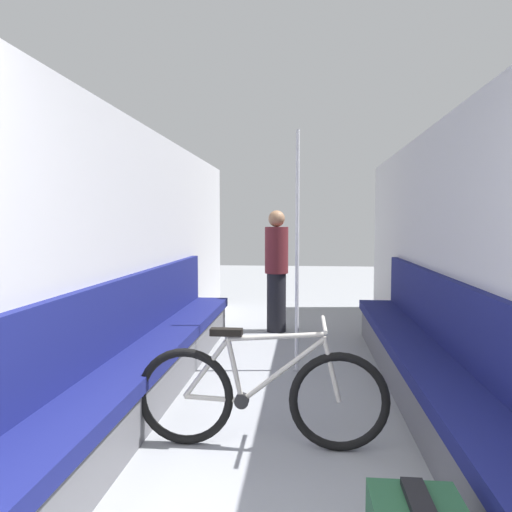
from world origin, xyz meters
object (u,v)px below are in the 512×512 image
(bench_seat_row_right, at_px, (430,369))
(passenger_standing, at_px, (276,270))
(grab_pole_near, at_px, (297,255))
(bench_seat_row_left, at_px, (146,361))
(bicycle, at_px, (261,396))

(bench_seat_row_right, relative_size, passenger_standing, 3.21)
(bench_seat_row_right, relative_size, grab_pole_near, 2.21)
(passenger_standing, bearing_deg, bench_seat_row_right, 107.19)
(passenger_standing, bearing_deg, grab_pole_near, 90.08)
(grab_pole_near, bearing_deg, bench_seat_row_left, -142.88)
(bench_seat_row_right, distance_m, bicycle, 1.43)
(bench_seat_row_right, bearing_deg, passenger_standing, 116.97)
(bicycle, bearing_deg, passenger_standing, 99.35)
(grab_pole_near, relative_size, passenger_standing, 1.45)
(bench_seat_row_right, bearing_deg, grab_pole_near, 138.71)
(bench_seat_row_right, xyz_separation_m, passenger_standing, (-1.31, 2.57, 0.49))
(bicycle, relative_size, passenger_standing, 1.02)
(bench_seat_row_left, bearing_deg, passenger_standing, 70.95)
(passenger_standing, bearing_deg, bench_seat_row_left, 61.16)
(bench_seat_row_left, bearing_deg, bench_seat_row_right, 0.00)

